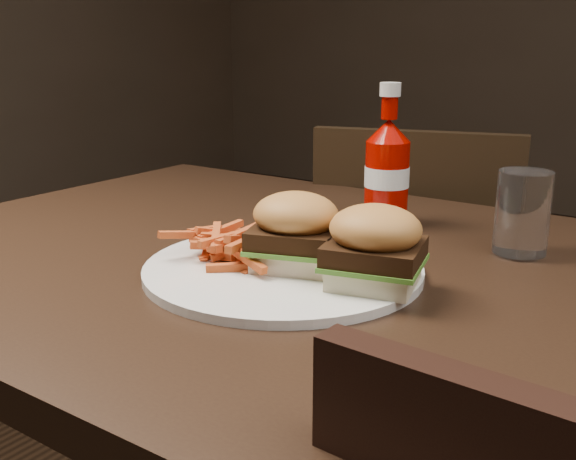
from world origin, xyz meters
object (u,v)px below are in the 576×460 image
Objects in this scene: tumbler at (523,212)px; dining_table at (317,276)px; plate at (283,269)px; ketchup_bottle at (386,185)px; chair_far at (419,315)px.

dining_table is at bearing -139.42° from tumbler.
tumbler is (0.20, 0.23, 0.05)m from plate.
tumbler is (0.20, -0.03, -0.01)m from ketchup_bottle.
dining_table is 3.02× the size of chair_far.
ketchup_bottle reaches higher than dining_table.
plate is at bearing -98.74° from dining_table.
dining_table is 0.27m from tumbler.
tumbler is at bearing -8.54° from ketchup_bottle.
chair_far is 3.15× the size of ketchup_bottle.
dining_table reaches higher than chair_far.
plate reaches higher than chair_far.
chair_far is 1.23× the size of plate.
ketchup_bottle is 0.21m from tumbler.
ketchup_bottle is at bearing 89.73° from plate.
dining_table is 0.70m from chair_far.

